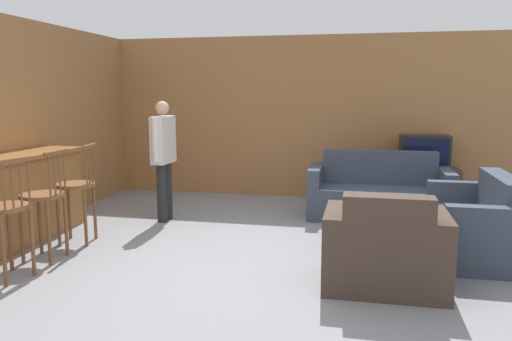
% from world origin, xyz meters
% --- Properties ---
extents(ground_plane, '(24.00, 24.00, 0.00)m').
position_xyz_m(ground_plane, '(0.00, 0.00, 0.00)').
color(ground_plane, gray).
extents(wall_back, '(9.40, 0.08, 2.60)m').
position_xyz_m(wall_back, '(0.00, 3.65, 1.30)').
color(wall_back, '#9E6B3D').
rests_on(wall_back, ground_plane).
extents(wall_left, '(0.08, 8.65, 2.60)m').
position_xyz_m(wall_left, '(-3.11, 1.33, 1.30)').
color(wall_left, '#9E6B3D').
rests_on(wall_left, ground_plane).
extents(bar_chair_near, '(0.52, 0.52, 1.13)m').
position_xyz_m(bar_chair_near, '(-2.12, -0.62, 0.60)').
color(bar_chair_near, brown).
rests_on(bar_chair_near, ground_plane).
extents(bar_chair_mid, '(0.44, 0.44, 1.13)m').
position_xyz_m(bar_chair_mid, '(-2.12, -0.06, 0.60)').
color(bar_chair_mid, brown).
rests_on(bar_chair_mid, ground_plane).
extents(bar_chair_far, '(0.50, 0.50, 1.13)m').
position_xyz_m(bar_chair_far, '(-2.12, 0.54, 0.60)').
color(bar_chair_far, brown).
rests_on(bar_chair_far, ground_plane).
extents(couch_far, '(1.88, 0.82, 0.90)m').
position_xyz_m(couch_far, '(1.26, 2.44, 0.32)').
color(couch_far, '#384251').
rests_on(couch_far, ground_plane).
extents(armchair_near, '(1.05, 0.78, 0.87)m').
position_xyz_m(armchair_near, '(1.24, -0.13, 0.32)').
color(armchair_near, '#423328').
rests_on(armchair_near, ground_plane).
extents(loveseat_right, '(0.76, 1.49, 0.86)m').
position_xyz_m(loveseat_right, '(2.21, 1.00, 0.32)').
color(loveseat_right, '#384251').
rests_on(loveseat_right, ground_plane).
extents(coffee_table, '(0.63, 1.01, 0.39)m').
position_xyz_m(coffee_table, '(1.11, 1.11, 0.34)').
color(coffee_table, brown).
rests_on(coffee_table, ground_plane).
extents(tv_unit, '(1.03, 0.52, 0.58)m').
position_xyz_m(tv_unit, '(1.93, 3.29, 0.29)').
color(tv_unit, '#513823').
rests_on(tv_unit, ground_plane).
extents(tv, '(0.71, 0.41, 0.50)m').
position_xyz_m(tv, '(1.93, 3.28, 0.83)').
color(tv, black).
rests_on(tv, tv_unit).
extents(book_on_table, '(0.19, 0.20, 0.02)m').
position_xyz_m(book_on_table, '(1.02, 1.04, 0.40)').
color(book_on_table, maroon).
rests_on(book_on_table, coffee_table).
extents(person_by_window, '(0.19, 0.58, 1.59)m').
position_xyz_m(person_by_window, '(-1.54, 1.69, 0.89)').
color(person_by_window, black).
rests_on(person_by_window, ground_plane).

